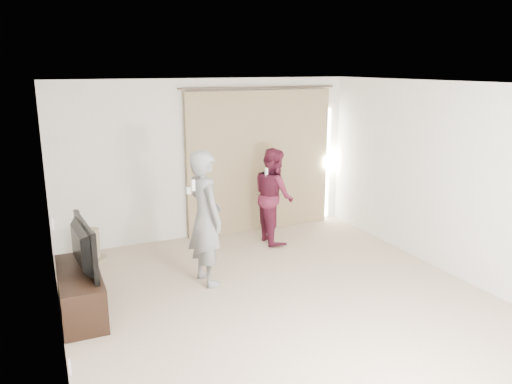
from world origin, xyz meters
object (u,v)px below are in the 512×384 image
tv (76,247)px  person_woman (274,195)px  person_man (205,218)px  tv_console (80,292)px

tv → person_woman: 3.37m
person_woman → person_man: bearing=-144.2°
tv → person_woman: (3.10, 1.30, -0.04)m
tv_console → person_woman: bearing=22.7°
person_man → person_woman: size_ratio=1.15×
person_woman → tv: bearing=-157.3°
tv → person_man: 1.62m
tv_console → tv: size_ratio=1.28×
person_man → person_woman: (1.50, 1.08, -0.12)m
tv_console → person_woman: size_ratio=0.86×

